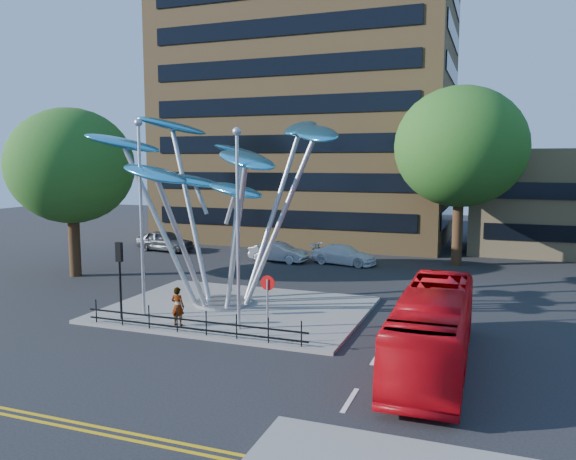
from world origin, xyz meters
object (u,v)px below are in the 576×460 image
at_px(leaf_sculpture, 222,166).
at_px(traffic_light_island, 120,264).
at_px(pedestrian, 178,306).
at_px(tree_right, 460,147).
at_px(red_bus, 433,328).
at_px(parked_car_left, 165,241).
at_px(tree_left, 71,166).
at_px(street_lamp_right, 238,211).
at_px(parked_car_mid, 278,252).
at_px(street_lamp_left, 141,200).
at_px(parked_car_right, 344,255).
at_px(no_entry_sign_island, 268,295).

bearing_deg(leaf_sculpture, traffic_light_island, -125.04).
bearing_deg(pedestrian, tree_right, -115.93).
relative_size(leaf_sculpture, red_bus, 1.31).
relative_size(traffic_light_island, parked_car_left, 0.71).
height_order(tree_left, street_lamp_right, tree_left).
bearing_deg(parked_car_mid, pedestrian, -167.65).
distance_m(street_lamp_right, parked_car_mid, 17.18).
height_order(street_lamp_left, red_bus, street_lamp_left).
bearing_deg(red_bus, tree_left, 159.27).
bearing_deg(pedestrian, parked_car_right, -97.65).
relative_size(street_lamp_right, pedestrian, 5.00).
xyz_separation_m(leaf_sculpture, traffic_light_island, (-2.93, -4.18, -4.26)).
bearing_deg(parked_car_right, parked_car_mid, 108.15).
bearing_deg(street_lamp_right, traffic_light_island, -174.81).
bearing_deg(tree_right, leaf_sculpture, -123.31).
height_order(tree_left, red_bus, tree_left).
bearing_deg(street_lamp_left, leaf_sculpture, 52.60).
xyz_separation_m(tree_right, traffic_light_island, (-13.00, -19.50, -5.42)).
xyz_separation_m(traffic_light_island, parked_car_right, (5.65, 17.17, -1.95)).
distance_m(pedestrian, parked_car_left, 21.57).
xyz_separation_m(red_bus, parked_car_mid, (-12.45, 17.28, -0.67)).
xyz_separation_m(leaf_sculpture, street_lamp_left, (-2.43, -3.18, -1.52)).
height_order(tree_right, no_entry_sign_island, tree_right).
xyz_separation_m(tree_right, no_entry_sign_island, (-6.00, -19.48, -6.22)).
distance_m(leaf_sculpture, pedestrian, 7.22).
height_order(parked_car_mid, parked_car_right, parked_car_mid).
bearing_deg(parked_car_right, no_entry_sign_island, -165.68).
relative_size(traffic_light_island, red_bus, 0.35).
bearing_deg(pedestrian, tree_left, -30.77).
distance_m(tree_left, red_bus, 24.58).
xyz_separation_m(tree_left, parked_car_mid, (10.05, 9.00, -6.10)).
xyz_separation_m(leaf_sculpture, parked_car_mid, (-1.88, 12.32, -6.18)).
bearing_deg(parked_car_left, street_lamp_left, -141.48).
bearing_deg(parked_car_mid, leaf_sculpture, -165.31).
distance_m(leaf_sculpture, no_entry_sign_island, 7.71).
xyz_separation_m(red_bus, pedestrian, (-10.62, 0.78, -0.38)).
bearing_deg(pedestrian, no_entry_sign_island, -178.29).
xyz_separation_m(traffic_light_island, red_bus, (13.50, -0.78, -1.26)).
relative_size(leaf_sculpture, parked_car_right, 2.76).
relative_size(red_bus, parked_car_mid, 2.32).
xyz_separation_m(tree_left, parked_car_left, (-0.18, 10.38, -5.97)).
height_order(no_entry_sign_island, parked_car_right, no_entry_sign_island).
distance_m(tree_right, tree_left, 25.09).
bearing_deg(parked_car_mid, parked_car_left, 88.29).
bearing_deg(no_entry_sign_island, tree_left, 154.93).
distance_m(tree_right, parked_car_right, 10.67).
bearing_deg(pedestrian, red_bus, 177.29).
height_order(street_lamp_left, parked_car_left, street_lamp_left).
height_order(red_bus, parked_car_right, red_bus).
relative_size(no_entry_sign_island, parked_car_right, 0.53).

